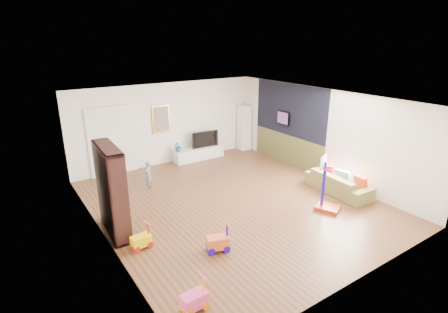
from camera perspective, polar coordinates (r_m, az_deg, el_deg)
floor at (r=9.21m, az=1.40°, el=-7.46°), size 6.50×7.50×0.00m
ceiling at (r=8.37m, az=1.55°, el=9.34°), size 6.50×7.50×0.00m
wall_back at (r=11.83m, az=-9.15°, el=5.30°), size 6.50×0.00×2.70m
wall_front at (r=6.27m, az=21.97°, el=-8.54°), size 6.50×0.00×2.70m
wall_left at (r=7.42m, az=-19.52°, el=-3.94°), size 0.00×7.50×2.70m
wall_right at (r=10.83m, az=15.66°, el=3.56°), size 0.00×7.50×2.70m
navy_accent at (r=11.63m, az=10.61°, el=7.51°), size 0.01×3.20×1.70m
olive_wainscot at (r=11.97m, az=10.22°, el=1.17°), size 0.01×3.20×1.00m
doorway at (r=11.24m, az=-17.76°, el=2.31°), size 1.45×0.06×2.10m
painting_back at (r=11.65m, az=-10.23°, el=6.04°), size 0.62×0.06×0.92m
artwork_right at (r=11.79m, az=9.62°, el=6.23°), size 0.04×0.56×0.46m
media_console at (r=12.31m, az=-4.14°, el=0.52°), size 1.82×0.47×0.42m
tall_cabinet at (r=13.25m, az=3.27°, el=4.73°), size 0.40×0.40×1.69m
bookshelf at (r=7.83m, az=-17.87°, el=-5.37°), size 0.42×1.38×1.99m
sofa at (r=10.14m, az=18.14°, el=-4.16°), size 0.87×1.94×0.55m
basketball_hoop at (r=8.91m, az=16.92°, el=-4.37°), size 0.67×0.72×1.38m
ride_on_yellow at (r=7.45m, az=-13.42°, el=-12.60°), size 0.41×0.28×0.53m
ride_on_orange at (r=7.16m, az=-1.01°, el=-13.14°), size 0.51×0.40×0.59m
ride_on_pink at (r=5.89m, az=-4.90°, el=-21.61°), size 0.42×0.27×0.55m
child at (r=10.06m, az=-12.28°, el=-2.97°), size 0.36×0.35×0.83m
tv at (r=12.31m, az=-3.28°, el=2.95°), size 0.99×0.20×0.56m
vase_plant at (r=11.86m, az=-7.47°, el=1.71°), size 0.37×0.34×0.37m
pillow_left at (r=9.95m, az=21.40°, el=-4.01°), size 0.16×0.40×0.39m
pillow_center at (r=10.20m, az=18.84°, el=-3.14°), size 0.16×0.40×0.39m
pillow_right at (r=10.53m, az=16.49°, el=-2.19°), size 0.19×0.38×0.36m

